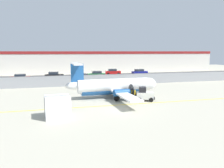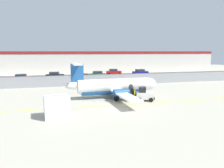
{
  "view_description": "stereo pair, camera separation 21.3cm",
  "coord_description": "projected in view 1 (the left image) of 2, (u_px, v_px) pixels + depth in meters",
  "views": [
    {
      "loc": [
        -7.41,
        -22.93,
        6.47
      ],
      "look_at": [
        0.3,
        7.33,
        1.8
      ],
      "focal_mm": 35.0,
      "sensor_mm": 36.0,
      "label": 1
    },
    {
      "loc": [
        -7.2,
        -22.98,
        6.47
      ],
      "look_at": [
        0.3,
        7.33,
        1.8
      ],
      "focal_mm": 35.0,
      "sensor_mm": 36.0,
      "label": 2
    }
  ],
  "objects": [
    {
      "name": "ground_plane",
      "position": [
        120.0,
        105.0,
        26.66
      ],
      "size": [
        140.0,
        140.0,
        0.01
      ],
      "color": "#B2AD99"
    },
    {
      "name": "perimeter_fence",
      "position": [
        97.0,
        80.0,
        41.83
      ],
      "size": [
        98.0,
        0.1,
        2.1
      ],
      "color": "gray",
      "rests_on": "ground"
    },
    {
      "name": "parking_lot_strip",
      "position": [
        88.0,
        78.0,
        53.0
      ],
      "size": [
        98.0,
        17.0,
        0.12
      ],
      "color": "#38383A",
      "rests_on": "ground"
    },
    {
      "name": "background_building",
      "position": [
        80.0,
        61.0,
        70.25
      ],
      "size": [
        91.0,
        8.1,
        6.5
      ],
      "color": "beige",
      "rests_on": "ground"
    },
    {
      "name": "commuter_airplane",
      "position": [
        115.0,
        86.0,
        30.71
      ],
      "size": [
        13.34,
        16.06,
        4.92
      ],
      "rotation": [
        0.0,
        0.0,
        0.05
      ],
      "color": "white",
      "rests_on": "ground"
    },
    {
      "name": "baggage_tug",
      "position": [
        145.0,
        95.0,
        28.67
      ],
      "size": [
        2.56,
        1.96,
        1.88
      ],
      "rotation": [
        0.0,
        0.0,
        -0.32
      ],
      "color": "silver",
      "rests_on": "ground"
    },
    {
      "name": "ground_crew_worker",
      "position": [
        134.0,
        94.0,
        28.53
      ],
      "size": [
        0.54,
        0.43,
        1.7
      ],
      "rotation": [
        0.0,
        0.0,
        4.37
      ],
      "color": "#191E4C",
      "rests_on": "ground"
    },
    {
      "name": "cargo_container",
      "position": [
        57.0,
        107.0,
        21.38
      ],
      "size": [
        2.6,
        2.24,
        2.2
      ],
      "rotation": [
        0.0,
        0.0,
        0.11
      ],
      "color": "silver",
      "rests_on": "ground"
    },
    {
      "name": "traffic_cone_near_left",
      "position": [
        127.0,
        95.0,
        31.3
      ],
      "size": [
        0.36,
        0.36,
        0.64
      ],
      "color": "orange",
      "rests_on": "ground"
    },
    {
      "name": "traffic_cone_near_right",
      "position": [
        125.0,
        91.0,
        34.03
      ],
      "size": [
        0.36,
        0.36,
        0.64
      ],
      "color": "orange",
      "rests_on": "ground"
    },
    {
      "name": "traffic_cone_far_left",
      "position": [
        144.0,
        96.0,
        30.71
      ],
      "size": [
        0.36,
        0.36,
        0.64
      ],
      "color": "orange",
      "rests_on": "ground"
    },
    {
      "name": "parked_car_0",
      "position": [
        20.0,
        78.0,
        46.5
      ],
      "size": [
        4.3,
        2.22,
        1.58
      ],
      "rotation": [
        0.0,
        0.0,
        3.21
      ],
      "color": "red",
      "rests_on": "parking_lot_strip"
    },
    {
      "name": "parked_car_1",
      "position": [
        54.0,
        75.0,
        51.56
      ],
      "size": [
        4.36,
        2.35,
        1.58
      ],
      "rotation": [
        0.0,
        0.0,
        -0.11
      ],
      "color": "black",
      "rests_on": "parking_lot_strip"
    },
    {
      "name": "parked_car_2",
      "position": [
        81.0,
        77.0,
        47.68
      ],
      "size": [
        4.38,
        2.42,
        1.58
      ],
      "rotation": [
        0.0,
        0.0,
        3.27
      ],
      "color": "#19662D",
      "rests_on": "parking_lot_strip"
    },
    {
      "name": "parked_car_3",
      "position": [
        96.0,
        74.0,
        53.6
      ],
      "size": [
        4.25,
        2.1,
        1.58
      ],
      "rotation": [
        0.0,
        0.0,
        3.17
      ],
      "color": "#19662D",
      "rests_on": "parking_lot_strip"
    },
    {
      "name": "parked_car_4",
      "position": [
        113.0,
        72.0,
        60.25
      ],
      "size": [
        4.36,
        2.36,
        1.58
      ],
      "rotation": [
        0.0,
        0.0,
        -0.11
      ],
      "color": "red",
      "rests_on": "parking_lot_strip"
    },
    {
      "name": "parked_car_5",
      "position": [
        140.0,
        72.0,
        59.58
      ],
      "size": [
        4.37,
        2.39,
        1.58
      ],
      "rotation": [
        0.0,
        0.0,
        0.12
      ],
      "color": "navy",
      "rests_on": "parking_lot_strip"
    }
  ]
}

